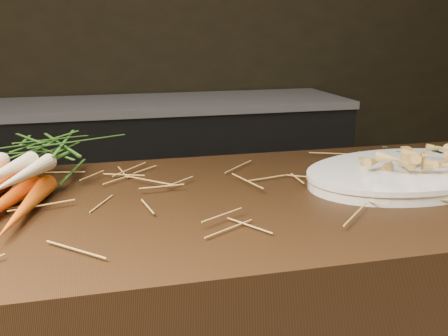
% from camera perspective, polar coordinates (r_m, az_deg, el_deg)
% --- Properties ---
extents(back_counter, '(1.82, 0.62, 0.84)m').
position_cam_1_polar(back_counter, '(3.05, -4.94, -0.90)').
color(back_counter, black).
rests_on(back_counter, ground).
extents(straw_bedding, '(1.40, 0.60, 0.02)m').
position_cam_1_polar(straw_bedding, '(1.09, -3.70, -2.84)').
color(straw_bedding, '#AA8C42').
rests_on(straw_bedding, main_counter).
extents(root_veg_bunch, '(0.31, 0.57, 0.10)m').
position_cam_1_polar(root_veg_bunch, '(1.20, -18.96, 0.07)').
color(root_veg_bunch, '#DE5B1D').
rests_on(root_veg_bunch, main_counter).
extents(serving_platter, '(0.55, 0.43, 0.03)m').
position_cam_1_polar(serving_platter, '(1.28, 18.10, -0.70)').
color(serving_platter, white).
rests_on(serving_platter, main_counter).
extents(roasted_veg_heap, '(0.27, 0.23, 0.05)m').
position_cam_1_polar(roasted_veg_heap, '(1.27, 18.24, 1.02)').
color(roasted_veg_heap, tan).
rests_on(roasted_veg_heap, serving_platter).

